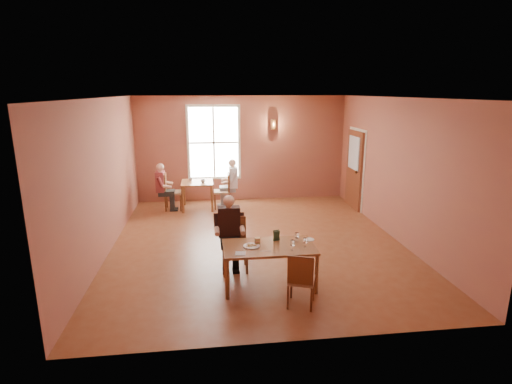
{
  "coord_description": "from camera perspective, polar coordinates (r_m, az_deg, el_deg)",
  "views": [
    {
      "loc": [
        -1.01,
        -7.91,
        3.13
      ],
      "look_at": [
        0.0,
        0.2,
        1.05
      ],
      "focal_mm": 28.0,
      "sensor_mm": 36.0,
      "label": 1
    }
  ],
  "objects": [
    {
      "name": "wall_right",
      "position": [
        9.02,
        19.47,
        3.04
      ],
      "size": [
        0.04,
        7.0,
        3.0
      ],
      "primitive_type": "cube",
      "color": "brown",
      "rests_on": "ground"
    },
    {
      "name": "cup_b",
      "position": [
        11.01,
        -9.34,
        1.82
      ],
      "size": [
        0.12,
        0.12,
        0.09
      ],
      "primitive_type": "imported",
      "rotation": [
        0.0,
        0.0,
        0.22
      ],
      "color": "white",
      "rests_on": "second_table"
    },
    {
      "name": "knife",
      "position": [
        6.3,
        1.39,
        -8.45
      ],
      "size": [
        0.17,
        0.03,
        0.0
      ],
      "primitive_type": "cube",
      "rotation": [
        0.0,
        0.0,
        -0.11
      ],
      "color": "silver",
      "rests_on": "main_table"
    },
    {
      "name": "main_table",
      "position": [
        6.65,
        1.84,
        -10.48
      ],
      "size": [
        1.48,
        0.83,
        0.69
      ],
      "primitive_type": null,
      "color": "brown",
      "rests_on": "ground"
    },
    {
      "name": "wall_sconce",
      "position": [
        11.51,
        2.51,
        9.63
      ],
      "size": [
        0.16,
        0.16,
        0.28
      ],
      "primitive_type": "cylinder",
      "color": "brown",
      "rests_on": "wall_back"
    },
    {
      "name": "napkin",
      "position": [
        6.23,
        -2.24,
        -8.75
      ],
      "size": [
        0.18,
        0.18,
        0.01
      ],
      "primitive_type": "cube",
      "rotation": [
        0.0,
        0.0,
        -0.15
      ],
      "color": "silver",
      "rests_on": "main_table"
    },
    {
      "name": "goblet_b",
      "position": [
        6.48,
        7.04,
        -7.13
      ],
      "size": [
        0.07,
        0.07,
        0.17
      ],
      "primitive_type": null,
      "rotation": [
        0.0,
        0.0,
        -0.13
      ],
      "color": "white",
      "rests_on": "main_table"
    },
    {
      "name": "cup_a",
      "position": [
        10.74,
        -7.59,
        1.57
      ],
      "size": [
        0.15,
        0.15,
        0.09
      ],
      "primitive_type": "imported",
      "rotation": [
        0.0,
        0.0,
        0.38
      ],
      "color": "white",
      "rests_on": "second_table"
    },
    {
      "name": "plate_food",
      "position": [
        6.47,
        -0.65,
        -7.68
      ],
      "size": [
        0.3,
        0.3,
        0.03
      ],
      "primitive_type": "cylinder",
      "rotation": [
        0.0,
        0.0,
        -0.14
      ],
      "color": "silver",
      "rests_on": "main_table"
    },
    {
      "name": "chair_empty",
      "position": [
        6.09,
        6.51,
        -12.2
      ],
      "size": [
        0.48,
        0.48,
        0.85
      ],
      "primitive_type": null,
      "rotation": [
        0.0,
        0.0,
        -0.35
      ],
      "color": "#5A2611",
      "rests_on": "ground"
    },
    {
      "name": "wall_front",
      "position": [
        4.81,
        5.5,
        -5.61
      ],
      "size": [
        6.0,
        0.04,
        3.0
      ],
      "primitive_type": "cube",
      "color": "brown",
      "rests_on": "ground"
    },
    {
      "name": "chair_diner_main",
      "position": [
        7.14,
        -2.98,
        -7.6
      ],
      "size": [
        0.42,
        0.42,
        0.94
      ],
      "primitive_type": null,
      "rotation": [
        0.0,
        0.0,
        3.14
      ],
      "color": "#432310",
      "rests_on": "ground"
    },
    {
      "name": "side_plate",
      "position": [
        6.82,
        7.67,
        -6.74
      ],
      "size": [
        0.18,
        0.18,
        0.01
      ],
      "primitive_type": "cylinder",
      "rotation": [
        0.0,
        0.0,
        0.15
      ],
      "color": "white",
      "rests_on": "main_table"
    },
    {
      "name": "second_table",
      "position": [
        10.95,
        -8.32,
        -0.46
      ],
      "size": [
        0.84,
        0.84,
        0.74
      ],
      "primitive_type": null,
      "color": "brown",
      "rests_on": "ground"
    },
    {
      "name": "diner_white",
      "position": [
        10.89,
        -4.8,
        1.03
      ],
      "size": [
        0.51,
        0.51,
        1.28
      ],
      "primitive_type": null,
      "rotation": [
        0.0,
        0.0,
        1.57
      ],
      "color": "white",
      "rests_on": "ground"
    },
    {
      "name": "sandwich",
      "position": [
        6.55,
        0.2,
        -7.09
      ],
      "size": [
        0.09,
        0.08,
        0.1
      ],
      "primitive_type": "cube",
      "rotation": [
        0.0,
        0.0,
        0.08
      ],
      "color": "tan",
      "rests_on": "main_table"
    },
    {
      "name": "diner_main",
      "position": [
        7.05,
        -2.98,
        -6.42
      ],
      "size": [
        0.51,
        0.51,
        1.28
      ],
      "primitive_type": null,
      "rotation": [
        0.0,
        0.0,
        3.14
      ],
      "color": "#321F19",
      "rests_on": "ground"
    },
    {
      "name": "menu_stand",
      "position": [
        6.71,
        2.94,
        -6.22
      ],
      "size": [
        0.12,
        0.08,
        0.18
      ],
      "primitive_type": "cube",
      "rotation": [
        0.0,
        0.0,
        0.28
      ],
      "color": "#27442D",
      "rests_on": "main_table"
    },
    {
      "name": "ceiling",
      "position": [
        7.97,
        0.18,
        13.34
      ],
      "size": [
        6.0,
        7.0,
        0.04
      ],
      "primitive_type": "cube",
      "color": "white",
      "rests_on": "wall_back"
    },
    {
      "name": "wall_back",
      "position": [
        11.57,
        -2.04,
        6.17
      ],
      "size": [
        6.0,
        0.04,
        3.0
      ],
      "primitive_type": "cube",
      "color": "brown",
      "rests_on": "ground"
    },
    {
      "name": "ground",
      "position": [
        8.57,
        0.17,
        -7.15
      ],
      "size": [
        6.0,
        7.0,
        0.01
      ],
      "primitive_type": "cube",
      "color": "brown",
      "rests_on": "ground"
    },
    {
      "name": "wall_left",
      "position": [
        8.32,
        -20.81,
        2.03
      ],
      "size": [
        0.04,
        7.0,
        3.0
      ],
      "primitive_type": "cube",
      "color": "brown",
      "rests_on": "ground"
    },
    {
      "name": "goblet_c",
      "position": [
        6.34,
        5.23,
        -7.5
      ],
      "size": [
        0.08,
        0.08,
        0.18
      ],
      "primitive_type": null,
      "rotation": [
        0.0,
        0.0,
        0.17
      ],
      "color": "white",
      "rests_on": "main_table"
    },
    {
      "name": "goblet_a",
      "position": [
        6.66,
        5.85,
        -6.43
      ],
      "size": [
        0.09,
        0.09,
        0.18
      ],
      "primitive_type": null,
      "rotation": [
        0.0,
        0.0,
        -0.25
      ],
      "color": "white",
      "rests_on": "main_table"
    },
    {
      "name": "diner_maroon",
      "position": [
        10.93,
        -11.93,
        0.7
      ],
      "size": [
        0.5,
        0.5,
        1.24
      ],
      "primitive_type": null,
      "rotation": [
        0.0,
        0.0,
        -1.57
      ],
      "color": "maroon",
      "rests_on": "ground"
    },
    {
      "name": "chair_diner_white",
      "position": [
        10.93,
        -4.94,
        0.18
      ],
      "size": [
        0.42,
        0.42,
        0.95
      ],
      "primitive_type": null,
      "rotation": [
        0.0,
        0.0,
        1.57
      ],
      "color": "#552918",
      "rests_on": "ground"
    },
    {
      "name": "chair_diner_maroon",
      "position": [
        10.96,
        -11.74,
        0.06
      ],
      "size": [
        0.44,
        0.44,
        0.99
      ],
      "primitive_type": null,
      "rotation": [
        0.0,
        0.0,
        -1.57
      ],
      "color": "#472B14",
      "rests_on": "ground"
    },
    {
      "name": "window",
      "position": [
        11.45,
        -6.05,
        7.03
      ],
      "size": [
        1.36,
        0.1,
        1.96
      ],
      "primitive_type": "cube",
      "color": "white",
      "rests_on": "wall_back"
    },
    {
      "name": "door",
      "position": [
        11.14,
        13.81,
        3.11
      ],
      "size": [
        0.12,
        1.04,
        2.1
      ],
      "primitive_type": "cube",
      "color": "maroon",
      "rests_on": "ground"
    }
  ]
}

